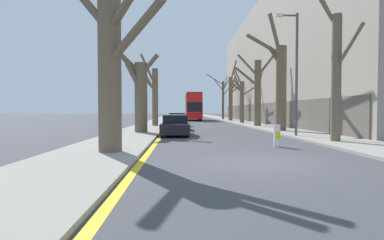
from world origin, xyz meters
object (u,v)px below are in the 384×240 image
street_tree_left_2 (154,95)px  street_tree_right_2 (257,90)px  street_tree_right_0 (336,71)px  lamp_post (295,68)px  street_tree_right_1 (280,83)px  street_tree_right_5 (223,97)px  parked_car_2 (177,120)px  street_tree_right_3 (242,98)px  street_tree_left_1 (140,92)px  parked_car_0 (175,126)px  double_decker_bus (193,105)px  street_tree_right_4 (231,96)px  parked_car_1 (176,122)px  street_tree_left_0 (110,69)px  traffic_bollard (277,136)px  parked_car_3 (178,119)px

street_tree_left_2 → street_tree_right_2: (10.38, -0.64, 0.49)m
street_tree_right_0 → lamp_post: 3.41m
street_tree_right_1 → street_tree_right_5: (0.05, 30.89, 0.34)m
street_tree_left_2 → parked_car_2: street_tree_left_2 is taller
street_tree_right_3 → street_tree_left_1: bearing=-123.2°
street_tree_right_3 → lamp_post: (-0.80, -19.57, 1.02)m
street_tree_left_2 → parked_car_0: (2.32, -10.69, -2.61)m
street_tree_right_0 → double_decker_bus: size_ratio=0.80×
street_tree_left_2 → parked_car_0: street_tree_left_2 is taller
street_tree_right_4 → parked_car_1: (-8.20, -20.42, -3.22)m
parked_car_1 → lamp_post: size_ratio=0.58×
street_tree_right_2 → parked_car_1: size_ratio=1.75×
street_tree_right_4 → lamp_post: (-0.91, -28.07, 0.38)m
street_tree_left_1 → street_tree_right_4: size_ratio=0.70×
street_tree_right_4 → street_tree_right_5: 7.47m
parked_car_0 → parked_car_2: parked_car_2 is taller
street_tree_right_1 → street_tree_right_5: size_ratio=1.04×
street_tree_left_0 → street_tree_right_0: street_tree_right_0 is taller
double_decker_bus → parked_car_2: size_ratio=2.58×
traffic_bollard → street_tree_right_1: bearing=70.9°
street_tree_left_1 → parked_car_3: street_tree_left_1 is taller
street_tree_right_4 → parked_car_3: 12.43m
street_tree_left_1 → street_tree_right_5: (10.52, 32.24, 1.13)m
street_tree_right_3 → street_tree_right_5: street_tree_right_5 is taller
parked_car_1 → street_tree_right_0: bearing=-53.4°
street_tree_right_3 → parked_car_3: street_tree_right_3 is taller
street_tree_right_1 → parked_car_1: size_ratio=1.99×
street_tree_right_1 → double_decker_bus: (-5.42, 28.28, -1.19)m
street_tree_left_1 → street_tree_right_5: 33.93m
street_tree_right_2 → parked_car_0: street_tree_right_2 is taller
double_decker_bus → street_tree_right_5: bearing=25.5°
street_tree_right_2 → street_tree_right_5: size_ratio=0.92×
parked_car_1 → street_tree_left_0: bearing=-98.8°
street_tree_left_1 → street_tree_left_2: size_ratio=0.93×
parked_car_3 → lamp_post: (7.30, -19.30, 3.58)m
street_tree_right_5 → double_decker_bus: 6.25m
street_tree_right_3 → double_decker_bus: 14.50m
street_tree_right_1 → street_tree_right_3: (0.18, 14.92, -0.54)m
street_tree_right_1 → lamp_post: 4.72m
street_tree_right_3 → parked_car_2: size_ratio=1.67×
parked_car_3 → traffic_bollard: (4.71, -23.92, -0.14)m
street_tree_right_2 → parked_car_0: size_ratio=1.72×
street_tree_left_2 → street_tree_right_2: street_tree_right_2 is taller
double_decker_bus → parked_car_0: 31.18m
street_tree_right_1 → parked_car_0: street_tree_right_1 is taller
street_tree_left_2 → lamp_post: 15.87m
parked_car_0 → parked_car_1: (0.00, 5.75, -0.02)m
parked_car_1 → street_tree_right_4: bearing=68.1°
lamp_post → street_tree_left_2: bearing=127.4°
parked_car_2 → street_tree_right_2: bearing=-13.2°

